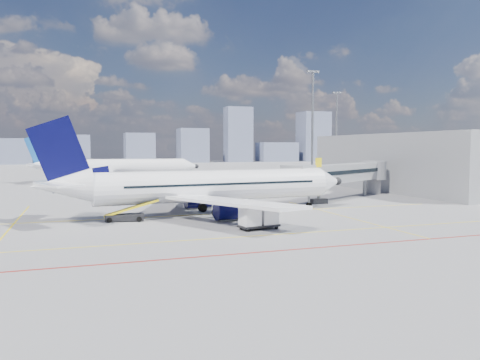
{
  "coord_description": "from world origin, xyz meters",
  "views": [
    {
      "loc": [
        -13.57,
        -43.35,
        7.64
      ],
      "look_at": [
        3.3,
        5.92,
        4.0
      ],
      "focal_mm": 35.0,
      "sensor_mm": 36.0,
      "label": 1
    }
  ],
  "objects_px": {
    "baggage_tug": "(255,220)",
    "cargo_dolly": "(259,217)",
    "ramp_worker": "(269,216)",
    "belt_loader": "(126,216)",
    "main_aircraft": "(204,187)",
    "second_aircraft": "(114,167)"
  },
  "relations": [
    {
      "from": "ramp_worker",
      "to": "cargo_dolly",
      "type": "bearing_deg",
      "value": 142.38
    },
    {
      "from": "baggage_tug",
      "to": "cargo_dolly",
      "type": "xyz_separation_m",
      "value": [
        -0.2,
        -1.69,
        0.49
      ]
    },
    {
      "from": "second_aircraft",
      "to": "belt_loader",
      "type": "xyz_separation_m",
      "value": [
        -2.66,
        -57.45,
        -2.64
      ]
    },
    {
      "from": "baggage_tug",
      "to": "belt_loader",
      "type": "relative_size",
      "value": 0.37
    },
    {
      "from": "belt_loader",
      "to": "cargo_dolly",
      "type": "bearing_deg",
      "value": -30.36
    },
    {
      "from": "belt_loader",
      "to": "ramp_worker",
      "type": "relative_size",
      "value": 3.26
    },
    {
      "from": "cargo_dolly",
      "to": "main_aircraft",
      "type": "bearing_deg",
      "value": 94.04
    },
    {
      "from": "cargo_dolly",
      "to": "belt_loader",
      "type": "xyz_separation_m",
      "value": [
        -11.3,
        8.87,
        -0.55
      ]
    },
    {
      "from": "main_aircraft",
      "to": "second_aircraft",
      "type": "bearing_deg",
      "value": 91.51
    },
    {
      "from": "ramp_worker",
      "to": "main_aircraft",
      "type": "bearing_deg",
      "value": 31.43
    },
    {
      "from": "cargo_dolly",
      "to": "belt_loader",
      "type": "relative_size",
      "value": 0.71
    },
    {
      "from": "second_aircraft",
      "to": "ramp_worker",
      "type": "relative_size",
      "value": 21.31
    },
    {
      "from": "baggage_tug",
      "to": "cargo_dolly",
      "type": "relative_size",
      "value": 0.52
    },
    {
      "from": "cargo_dolly",
      "to": "ramp_worker",
      "type": "xyz_separation_m",
      "value": [
        1.71,
        1.79,
        -0.27
      ]
    },
    {
      "from": "belt_loader",
      "to": "ramp_worker",
      "type": "distance_m",
      "value": 14.82
    },
    {
      "from": "cargo_dolly",
      "to": "belt_loader",
      "type": "height_order",
      "value": "belt_loader"
    },
    {
      "from": "main_aircraft",
      "to": "ramp_worker",
      "type": "relative_size",
      "value": 21.17
    },
    {
      "from": "baggage_tug",
      "to": "ramp_worker",
      "type": "height_order",
      "value": "ramp_worker"
    },
    {
      "from": "second_aircraft",
      "to": "belt_loader",
      "type": "distance_m",
      "value": 57.57
    },
    {
      "from": "second_aircraft",
      "to": "main_aircraft",
      "type": "bearing_deg",
      "value": -78.01
    },
    {
      "from": "main_aircraft",
      "to": "belt_loader",
      "type": "distance_m",
      "value": 9.35
    },
    {
      "from": "ramp_worker",
      "to": "baggage_tug",
      "type": "bearing_deg",
      "value": 99.98
    }
  ]
}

